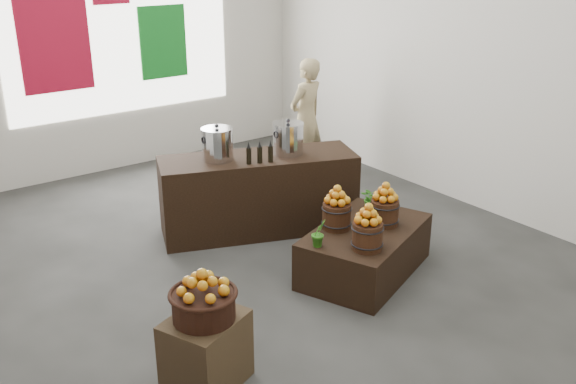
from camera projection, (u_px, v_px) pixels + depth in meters
ground at (249, 260)px, 6.52m from camera, size 7.00×7.00×0.00m
back_wall at (98, 25)px, 8.40m from camera, size 6.00×0.04×4.00m
back_opening at (120, 23)px, 8.55m from camera, size 3.20×0.02×2.40m
deco_red_left at (54, 36)px, 8.08m from camera, size 0.90×0.04×1.40m
deco_green_right at (163, 42)px, 8.99m from camera, size 0.70×0.04×1.00m
crate at (206, 351)px, 4.61m from camera, size 0.68×0.63×0.55m
wicker_basket at (204, 306)px, 4.47m from camera, size 0.44×0.44×0.20m
apples_in_basket at (202, 282)px, 4.40m from camera, size 0.35×0.35×0.19m
display_table at (365, 251)px, 6.20m from camera, size 1.57×1.27×0.47m
apple_bucket_front_left at (367, 236)px, 5.67m from camera, size 0.27×0.27×0.25m
apples_in_bucket_front_left at (368, 214)px, 5.59m from camera, size 0.20×0.20×0.18m
apple_bucket_front_right at (384, 213)px, 6.15m from camera, size 0.27×0.27×0.25m
apples_in_bucket_front_right at (386, 192)px, 6.08m from camera, size 0.20×0.20×0.18m
apple_bucket_rear at (337, 216)px, 6.08m from camera, size 0.27×0.27×0.25m
apples_in_bucket_rear at (337, 195)px, 6.00m from camera, size 0.20×0.20×0.18m
herb_garnish_right at (372, 198)px, 6.49m from camera, size 0.26×0.23×0.27m
herb_garnish_left at (319, 233)px, 5.72m from camera, size 0.15×0.12×0.26m
counter at (259, 194)px, 7.05m from camera, size 2.22×1.39×0.87m
stock_pot_left at (217, 145)px, 6.72m from camera, size 0.33×0.33×0.33m
stock_pot_center at (288, 139)px, 6.91m from camera, size 0.33×0.33×0.33m
oil_cruets at (262, 152)px, 6.65m from camera, size 0.24×0.14×0.24m
shopper at (306, 118)px, 8.65m from camera, size 0.65×0.50×1.60m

